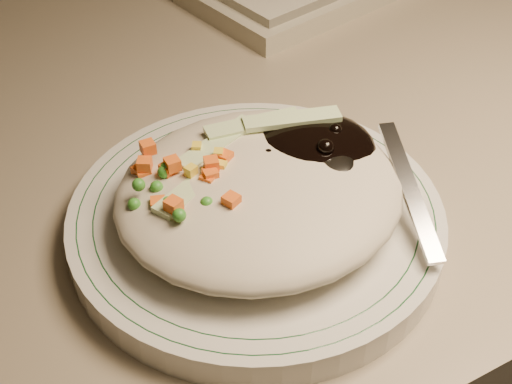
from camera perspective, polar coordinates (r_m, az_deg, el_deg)
desk at (r=0.77m, az=-2.81°, el=-3.99°), size 1.40×0.70×0.74m
plate at (r=0.49m, az=0.00°, el=-2.30°), size 0.25×0.25×0.02m
plate_rim at (r=0.48m, az=0.00°, el=-1.44°), size 0.24×0.24×0.00m
meal at (r=0.47m, az=0.51°, el=0.63°), size 0.21×0.19×0.05m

